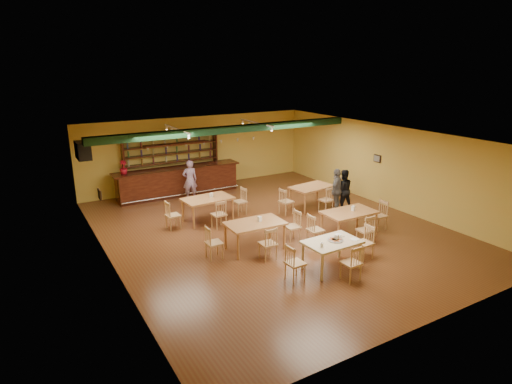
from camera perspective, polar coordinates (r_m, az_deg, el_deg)
floor at (r=13.85m, az=2.14°, el=-5.03°), size 12.00×12.00×0.00m
ceiling_beam at (r=15.47m, az=-3.34°, el=8.30°), size 10.00×0.30×0.25m
track_rail_left at (r=15.30m, az=-10.47°, el=8.22°), size 0.05×2.50×0.05m
track_rail_right at (r=16.64m, az=0.05°, el=9.18°), size 0.05×2.50×0.05m
ac_unit at (r=15.45m, az=-21.92°, el=5.15°), size 0.34×0.70×0.48m
picture_left at (r=12.49m, az=-20.05°, el=-0.28°), size 0.04×0.34×0.28m
picture_right at (r=16.79m, az=15.81°, el=4.31°), size 0.04×0.34×0.28m
bar_counter at (r=17.58m, az=-10.28°, el=1.42°), size 5.14×0.85×1.13m
back_bar_hutch at (r=18.02m, az=-11.07°, el=3.64°), size 3.97×0.40×2.28m
poinsettia at (r=16.81m, az=-17.21°, el=3.14°), size 0.38×0.38×0.53m
dining_table_a at (r=14.56m, az=-6.40°, el=-2.31°), size 1.69×1.09×0.81m
dining_table_b at (r=16.01m, az=7.36°, el=-0.60°), size 1.71×1.16×0.80m
dining_table_c at (r=12.32m, az=-0.14°, el=-5.84°), size 1.66×1.03×0.82m
dining_table_d at (r=13.51m, az=12.18°, el=-4.16°), size 1.64×1.00×0.81m
near_table at (r=11.39m, az=9.99°, el=-8.22°), size 1.46×0.96×0.77m
pizza_tray at (r=11.29m, az=10.49°, el=-6.30°), size 0.44×0.44×0.01m
parmesan_shaker at (r=10.82m, az=8.74°, el=-6.97°), size 0.08×0.08×0.11m
napkin_stack at (r=11.58m, az=10.81°, el=-5.66°), size 0.25×0.24×0.03m
pizza_server at (r=11.41m, az=10.92°, el=-6.00°), size 0.32×0.09×0.00m
side_plate at (r=11.44m, az=12.93°, el=-6.14°), size 0.23×0.23×0.01m
patron_bar at (r=16.84m, az=-8.77°, el=1.59°), size 0.62×0.45×1.57m
patron_right_a at (r=15.82m, az=11.47°, el=0.30°), size 0.86×0.75×1.49m
patron_right_b at (r=15.56m, az=10.65°, el=0.23°), size 0.99×0.82×1.58m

